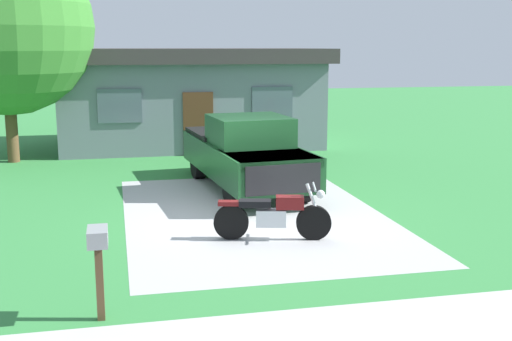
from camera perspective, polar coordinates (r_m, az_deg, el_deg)
name	(u,v)px	position (r m, az deg, el deg)	size (l,w,h in m)	color
ground_plane	(254,215)	(13.95, -0.20, -3.94)	(80.00, 80.00, 0.00)	#34813E
driveway_pad	(254,215)	(13.95, -0.20, -3.93)	(5.48, 8.24, 0.01)	#ACACAC
sidewalk_strip	(353,333)	(8.51, 8.62, -14.07)	(36.00, 1.80, 0.01)	#B4B4AF
motorcycle	(273,215)	(12.09, 1.54, -3.97)	(2.17, 0.87, 1.09)	black
pickup_truck	(244,152)	(16.33, -1.04, 1.68)	(2.53, 5.78, 1.90)	black
mailbox	(98,249)	(8.71, -13.79, -6.79)	(0.26, 0.48, 1.26)	#4C3823
shade_tree	(4,27)	(21.38, -21.37, 11.71)	(5.35, 5.35, 6.82)	brown
neighbor_house	(189,96)	(23.86, -5.94, 6.58)	(9.60, 5.60, 3.50)	slate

